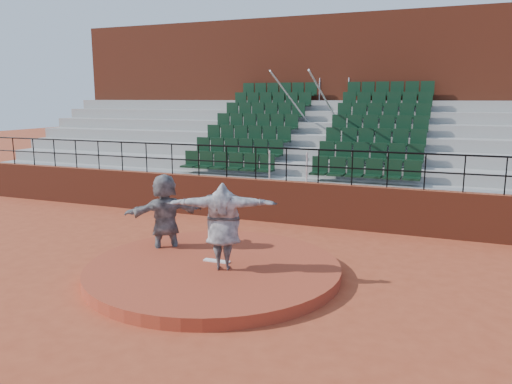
# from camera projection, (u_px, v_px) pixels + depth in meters

# --- Properties ---
(ground) EXTENTS (90.00, 90.00, 0.00)m
(ground) POSITION_uv_depth(u_px,v_px,m) (214.00, 275.00, 10.89)
(ground) COLOR #A54225
(ground) RESTS_ON ground
(pitchers_mound) EXTENTS (5.50, 5.50, 0.25)m
(pitchers_mound) POSITION_uv_depth(u_px,v_px,m) (214.00, 269.00, 10.86)
(pitchers_mound) COLOR #A23C24
(pitchers_mound) RESTS_ON ground
(pitching_rubber) EXTENTS (0.60, 0.15, 0.03)m
(pitching_rubber) POSITION_uv_depth(u_px,v_px,m) (217.00, 261.00, 10.98)
(pitching_rubber) COLOR white
(pitching_rubber) RESTS_ON pitchers_mound
(boundary_wall) EXTENTS (24.00, 0.30, 1.30)m
(boundary_wall) POSITION_uv_depth(u_px,v_px,m) (286.00, 202.00, 15.33)
(boundary_wall) COLOR maroon
(boundary_wall) RESTS_ON ground
(wall_railing) EXTENTS (24.04, 0.05, 1.03)m
(wall_railing) POSITION_uv_depth(u_px,v_px,m) (286.00, 157.00, 15.08)
(wall_railing) COLOR black
(wall_railing) RESTS_ON boundary_wall
(seating_deck) EXTENTS (24.00, 5.97, 4.63)m
(seating_deck) POSITION_uv_depth(u_px,v_px,m) (317.00, 162.00, 18.52)
(seating_deck) COLOR gray
(seating_deck) RESTS_ON ground
(press_box_facade) EXTENTS (24.00, 3.00, 7.10)m
(press_box_facade) POSITION_uv_depth(u_px,v_px,m) (341.00, 104.00, 21.74)
(press_box_facade) COLOR maroon
(press_box_facade) RESTS_ON ground
(pitcher) EXTENTS (2.34, 1.30, 1.84)m
(pitcher) POSITION_uv_depth(u_px,v_px,m) (223.00, 226.00, 10.37)
(pitcher) COLOR black
(pitcher) RESTS_ON pitchers_mound
(fielder) EXTENTS (1.81, 1.71, 2.04)m
(fielder) POSITION_uv_depth(u_px,v_px,m) (165.00, 215.00, 11.99)
(fielder) COLOR black
(fielder) RESTS_ON ground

